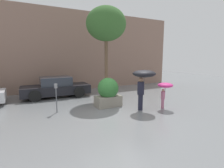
# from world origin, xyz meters

# --- Properties ---
(ground_plane) EXTENTS (40.00, 40.00, 0.00)m
(ground_plane) POSITION_xyz_m (0.00, 0.00, 0.00)
(ground_plane) COLOR slate
(building_facade) EXTENTS (18.00, 0.30, 6.00)m
(building_facade) POSITION_xyz_m (0.00, 6.50, 3.00)
(building_facade) COLOR #8C6B5B
(building_facade) RESTS_ON ground
(planter_box) EXTENTS (1.30, 1.07, 1.49)m
(planter_box) POSITION_xyz_m (0.19, 1.02, 0.75)
(planter_box) COLOR gray
(planter_box) RESTS_ON ground
(person_adult) EXTENTS (1.07, 1.07, 1.93)m
(person_adult) POSITION_xyz_m (1.37, -0.34, 1.56)
(person_adult) COLOR #1E1E2D
(person_adult) RESTS_ON ground
(person_child) EXTENTS (0.73, 0.73, 1.28)m
(person_child) POSITION_xyz_m (2.48, -0.62, 1.06)
(person_child) COLOR #B76684
(person_child) RESTS_ON ground
(parked_car_near) EXTENTS (4.21, 2.01, 1.28)m
(parked_car_near) POSITION_xyz_m (-1.75, 4.57, 0.59)
(parked_car_near) COLOR black
(parked_car_near) RESTS_ON ground
(street_tree) EXTENTS (2.33, 2.33, 5.42)m
(street_tree) POSITION_xyz_m (0.89, 2.63, 4.39)
(street_tree) COLOR brown
(street_tree) RESTS_ON ground
(parking_meter) EXTENTS (0.14, 0.14, 1.34)m
(parking_meter) POSITION_xyz_m (-2.35, 1.21, 0.96)
(parking_meter) COLOR #595B60
(parking_meter) RESTS_ON ground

